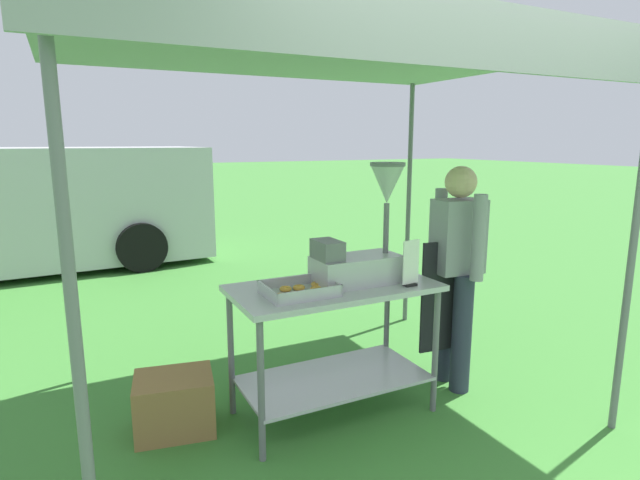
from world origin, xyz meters
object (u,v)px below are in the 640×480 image
(donut_cart, at_px, (334,321))
(vendor, at_px, (456,266))
(menu_sign, at_px, (411,266))
(donut_tray, at_px, (300,291))
(donut_fryer, at_px, (363,244))
(stall_canopy, at_px, (328,57))
(supply_crate, at_px, (175,403))

(donut_cart, height_order, vendor, vendor)
(donut_cart, distance_m, menu_sign, 0.61)
(donut_tray, distance_m, donut_fryer, 0.52)
(donut_cart, bearing_deg, vendor, -2.38)
(stall_canopy, bearing_deg, donut_fryer, -32.12)
(menu_sign, relative_size, supply_crate, 0.56)
(menu_sign, bearing_deg, stall_canopy, 142.48)
(menu_sign, xyz_separation_m, vendor, (0.54, 0.19, -0.10))
(donut_cart, xyz_separation_m, donut_tray, (-0.27, -0.08, 0.26))
(stall_canopy, height_order, donut_fryer, stall_canopy)
(donut_cart, bearing_deg, menu_sign, -28.25)
(donut_fryer, distance_m, vendor, 0.80)
(stall_canopy, bearing_deg, vendor, -8.16)
(donut_tray, bearing_deg, menu_sign, -11.91)
(donut_fryer, height_order, vendor, donut_fryer)
(stall_canopy, relative_size, supply_crate, 5.99)
(stall_canopy, bearing_deg, menu_sign, -37.52)
(donut_fryer, bearing_deg, donut_tray, -172.93)
(donut_tray, xyz_separation_m, donut_fryer, (0.46, 0.06, 0.23))
(donut_fryer, xyz_separation_m, menu_sign, (0.23, -0.20, -0.12))
(donut_cart, relative_size, menu_sign, 4.44)
(donut_cart, distance_m, vendor, 1.00)
(donut_fryer, distance_m, supply_crate, 1.54)
(supply_crate, bearing_deg, donut_cart, -14.45)
(donut_tray, bearing_deg, stall_canopy, 33.43)
(donut_fryer, xyz_separation_m, supply_crate, (-1.18, 0.28, -0.95))
(stall_canopy, distance_m, supply_crate, 2.32)
(donut_fryer, relative_size, supply_crate, 1.45)
(donut_tray, xyz_separation_m, vendor, (1.23, 0.04, 0.01))
(menu_sign, relative_size, vendor, 0.18)
(donut_fryer, bearing_deg, donut_cart, 173.04)
(donut_fryer, bearing_deg, supply_crate, 166.76)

